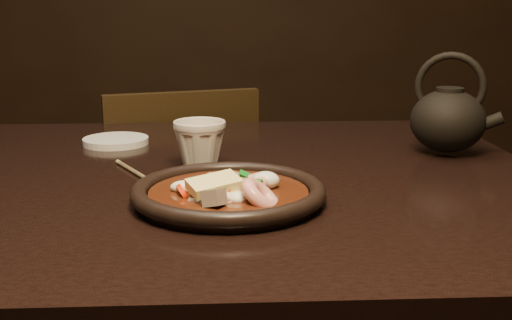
{
  "coord_description": "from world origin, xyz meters",
  "views": [
    {
      "loc": [
        0.29,
        -0.98,
        1.01
      ],
      "look_at": [
        0.33,
        -0.12,
        0.8
      ],
      "focal_mm": 45.0,
      "sensor_mm": 36.0,
      "label": 1
    }
  ],
  "objects_px": {
    "table": "(43,223)",
    "tea_cup": "(200,143)",
    "chair": "(177,228)",
    "teapot": "(448,117)",
    "plate": "(229,193)"
  },
  "relations": [
    {
      "from": "chair",
      "to": "plate",
      "type": "distance_m",
      "value": 0.84
    },
    {
      "from": "plate",
      "to": "table",
      "type": "bearing_deg",
      "value": 152.32
    },
    {
      "from": "teapot",
      "to": "plate",
      "type": "bearing_deg",
      "value": -123.08
    },
    {
      "from": "table",
      "to": "teapot",
      "type": "xyz_separation_m",
      "value": [
        0.68,
        0.12,
        0.14
      ]
    },
    {
      "from": "plate",
      "to": "tea_cup",
      "type": "height_order",
      "value": "tea_cup"
    },
    {
      "from": "table",
      "to": "chair",
      "type": "height_order",
      "value": "chair"
    },
    {
      "from": "chair",
      "to": "plate",
      "type": "relative_size",
      "value": 3.09
    },
    {
      "from": "table",
      "to": "teapot",
      "type": "bearing_deg",
      "value": 9.58
    },
    {
      "from": "table",
      "to": "chair",
      "type": "relative_size",
      "value": 1.97
    },
    {
      "from": "chair",
      "to": "teapot",
      "type": "distance_m",
      "value": 0.81
    },
    {
      "from": "plate",
      "to": "tea_cup",
      "type": "distance_m",
      "value": 0.19
    },
    {
      "from": "plate",
      "to": "tea_cup",
      "type": "relative_size",
      "value": 3.09
    },
    {
      "from": "chair",
      "to": "tea_cup",
      "type": "distance_m",
      "value": 0.68
    },
    {
      "from": "tea_cup",
      "to": "teapot",
      "type": "xyz_separation_m",
      "value": [
        0.43,
        0.08,
        0.02
      ]
    },
    {
      "from": "table",
      "to": "tea_cup",
      "type": "bearing_deg",
      "value": 7.43
    }
  ]
}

